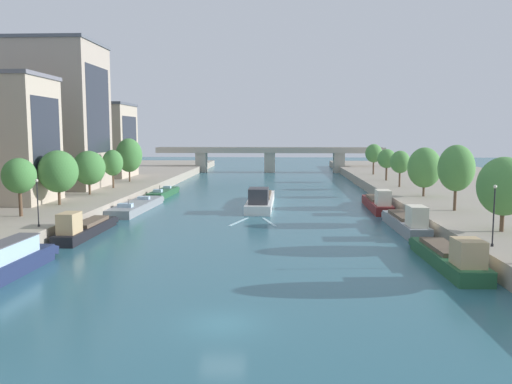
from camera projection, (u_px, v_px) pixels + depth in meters
name	position (u px, v px, depth m)	size (l,w,h in m)	color
ground_plane	(223.00, 324.00, 28.87)	(400.00, 400.00, 0.00)	#2D6070
quay_left	(38.00, 193.00, 85.15)	(36.00, 170.00, 1.69)	gray
quay_right	(494.00, 195.00, 81.58)	(36.00, 170.00, 1.69)	gray
barge_midriver	(261.00, 200.00, 74.72)	(3.65, 19.74, 3.27)	silver
wake_behind_barge	(254.00, 222.00, 62.05)	(5.60, 5.90, 0.03)	#A0CCD6
moored_boat_left_near	(13.00, 260.00, 38.98)	(2.21, 10.46, 2.66)	#1E284C
moored_boat_left_gap_after	(85.00, 228.00, 53.34)	(2.32, 13.39, 3.01)	black
moored_boat_left_downstream	(137.00, 206.00, 71.53)	(3.87, 17.03, 2.17)	gray
moored_boat_left_lone	(164.00, 193.00, 87.39)	(2.89, 13.05, 2.15)	#235633
moored_boat_right_upstream	(449.00, 256.00, 40.89)	(2.87, 13.34, 3.03)	#235633
moored_boat_right_gap_after	(406.00, 222.00, 56.01)	(2.48, 13.95, 3.30)	gray
moored_boat_right_end	(378.00, 203.00, 71.76)	(2.68, 14.62, 3.19)	maroon
tree_left_end_of_row	(19.00, 176.00, 55.16)	(3.54, 3.54, 6.21)	brown
tree_left_nearest	(58.00, 171.00, 64.13)	(4.80, 4.80, 6.72)	brown
tree_left_second	(89.00, 168.00, 74.85)	(4.65, 4.65, 6.30)	brown
tree_left_midway	(113.00, 163.00, 83.87)	(3.31, 3.31, 6.15)	brown
tree_left_far	(129.00, 155.00, 94.51)	(4.71, 4.71, 7.86)	brown
tree_right_second	(504.00, 186.00, 46.55)	(4.62, 4.62, 6.73)	brown
tree_right_distant	(456.00, 168.00, 59.19)	(4.07, 4.07, 7.51)	brown
tree_right_far	(424.00, 168.00, 72.74)	(4.61, 4.61, 6.84)	brown
tree_right_nearest	(400.00, 162.00, 85.51)	(3.23, 3.23, 5.95)	brown
tree_right_third	(387.00, 159.00, 97.10)	(3.43, 3.43, 5.85)	brown
tree_right_past_mid	(374.00, 153.00, 111.31)	(3.59, 3.59, 6.48)	brown
lamppost_left_bank	(38.00, 201.00, 49.18)	(0.28, 0.28, 4.53)	black
lamppost_right_bank	(494.00, 213.00, 40.56)	(0.28, 0.28, 4.85)	black
building_left_tall	(54.00, 115.00, 83.46)	(15.05, 13.20, 23.19)	#A89989
building_left_corner	(100.00, 140.00, 105.07)	(12.39, 12.15, 14.77)	#B2A38E
bridge_far	(270.00, 156.00, 140.15)	(60.97, 4.40, 6.70)	#ADA899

